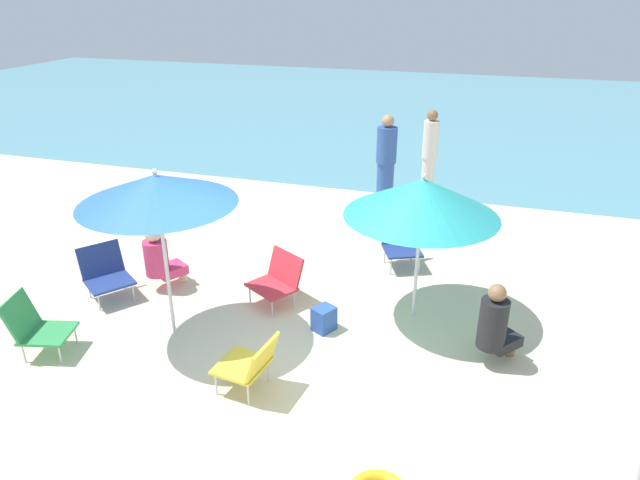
% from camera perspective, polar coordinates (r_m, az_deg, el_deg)
% --- Properties ---
extents(ground_plane, '(40.00, 40.00, 0.00)m').
position_cam_1_polar(ground_plane, '(5.98, -3.52, -13.61)').
color(ground_plane, beige).
extents(sea_water, '(40.00, 16.00, 0.01)m').
position_cam_1_polar(sea_water, '(18.59, 11.83, 12.51)').
color(sea_water, '#5693A3').
rests_on(sea_water, ground_plane).
extents(umbrella_blue, '(1.64, 1.64, 1.97)m').
position_cam_1_polar(umbrella_blue, '(6.05, -15.96, 4.88)').
color(umbrella_blue, silver).
rests_on(umbrella_blue, ground_plane).
extents(umbrella_teal, '(1.74, 1.74, 1.79)m').
position_cam_1_polar(umbrella_teal, '(6.39, 10.14, 4.19)').
color(umbrella_teal, silver).
rests_on(umbrella_teal, ground_plane).
extents(beach_chair_a, '(0.74, 0.73, 0.64)m').
position_cam_1_polar(beach_chair_a, '(7.08, -4.20, -3.80)').
color(beach_chair_a, red).
rests_on(beach_chair_a, ground_plane).
extents(beach_chair_b, '(0.78, 0.77, 0.66)m').
position_cam_1_polar(beach_chair_b, '(7.69, -20.60, -3.01)').
color(beach_chair_b, navy).
rests_on(beach_chair_b, ground_plane).
extents(beach_chair_c, '(0.68, 0.71, 0.63)m').
position_cam_1_polar(beach_chair_c, '(8.07, 8.04, -0.25)').
color(beach_chair_c, navy).
rests_on(beach_chair_c, ground_plane).
extents(beach_chair_d, '(0.59, 0.54, 0.60)m').
position_cam_1_polar(beach_chair_d, '(5.65, -6.98, -12.04)').
color(beach_chair_d, gold).
rests_on(beach_chair_d, ground_plane).
extents(beach_chair_e, '(0.68, 0.59, 0.67)m').
position_cam_1_polar(beach_chair_e, '(6.85, -26.51, -7.64)').
color(beach_chair_e, '#33934C').
rests_on(beach_chair_e, ground_plane).
extents(person_a, '(0.49, 0.51, 0.95)m').
position_cam_1_polar(person_a, '(6.18, 17.11, -8.14)').
color(person_a, black).
rests_on(person_a, ground_plane).
extents(person_b, '(0.33, 0.33, 1.72)m').
position_cam_1_polar(person_b, '(9.66, 6.57, 7.33)').
color(person_b, '#2D519E').
rests_on(person_b, ground_plane).
extents(person_c, '(0.47, 0.54, 0.90)m').
position_cam_1_polar(person_c, '(7.62, -15.66, -1.70)').
color(person_c, '#DB3866').
rests_on(person_c, ground_plane).
extents(person_d, '(0.26, 0.26, 1.71)m').
position_cam_1_polar(person_d, '(10.18, 10.82, 8.04)').
color(person_d, silver).
rests_on(person_d, ground_plane).
extents(beach_bag, '(0.29, 0.31, 0.29)m').
position_cam_1_polar(beach_bag, '(6.61, 0.39, -7.86)').
color(beach_bag, '#2D519E').
rests_on(beach_bag, ground_plane).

